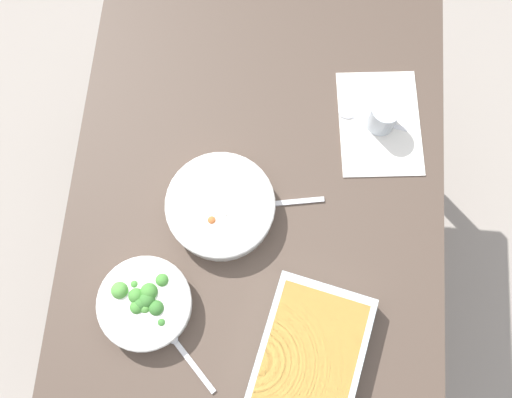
{
  "coord_description": "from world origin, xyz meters",
  "views": [
    {
      "loc": [
        -0.37,
        -0.03,
        2.06
      ],
      "look_at": [
        0.0,
        0.0,
        0.74
      ],
      "focal_mm": 40.22,
      "sensor_mm": 36.0,
      "label": 1
    }
  ],
  "objects": [
    {
      "name": "baking_dish",
      "position": [
        -0.35,
        -0.15,
        0.77
      ],
      "size": [
        0.34,
        0.28,
        0.06
      ],
      "color": "silver",
      "rests_on": "dining_table"
    },
    {
      "name": "placemat",
      "position": [
        0.22,
        -0.29,
        0.74
      ],
      "size": [
        0.3,
        0.23,
        0.0
      ],
      "primitive_type": "cube",
      "rotation": [
        0.0,
        0.0,
        0.11
      ],
      "color": "silver",
      "rests_on": "dining_table"
    },
    {
      "name": "spoon_by_stew",
      "position": [
        -0.01,
        -0.05,
        0.74
      ],
      "size": [
        0.05,
        0.18,
        0.01
      ],
      "color": "silver",
      "rests_on": "dining_table"
    },
    {
      "name": "drink_cup",
      "position": [
        0.22,
        -0.29,
        0.78
      ],
      "size": [
        0.07,
        0.07,
        0.08
      ],
      "color": "#B2BCC6",
      "rests_on": "dining_table"
    },
    {
      "name": "dining_table",
      "position": [
        0.0,
        0.0,
        0.65
      ],
      "size": [
        1.2,
        0.9,
        0.74
      ],
      "color": "#4C3D33",
      "rests_on": "ground_plane"
    },
    {
      "name": "broccoli_bowl",
      "position": [
        -0.27,
        0.23,
        0.77
      ],
      "size": [
        0.21,
        0.21,
        0.07
      ],
      "color": "silver",
      "rests_on": "dining_table"
    },
    {
      "name": "stew_bowl",
      "position": [
        -0.03,
        0.08,
        0.77
      ],
      "size": [
        0.26,
        0.26,
        0.06
      ],
      "color": "silver",
      "rests_on": "dining_table"
    },
    {
      "name": "ground_plane",
      "position": [
        0.0,
        0.0,
        0.0
      ],
      "size": [
        6.0,
        6.0,
        0.0
      ],
      "primitive_type": "plane",
      "color": "#9E9389"
    },
    {
      "name": "spoon_by_broccoli",
      "position": [
        -0.37,
        0.13,
        0.74
      ],
      "size": [
        0.14,
        0.14,
        0.01
      ],
      "color": "silver",
      "rests_on": "dining_table"
    },
    {
      "name": "spoon_spare",
      "position": [
        0.23,
        -0.25,
        0.74
      ],
      "size": [
        0.05,
        0.18,
        0.01
      ],
      "color": "silver",
      "rests_on": "dining_table"
    }
  ]
}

